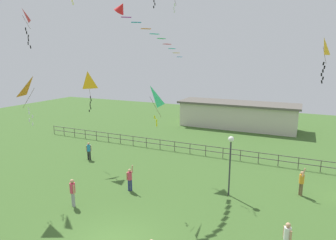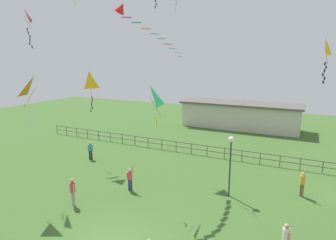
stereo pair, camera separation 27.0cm
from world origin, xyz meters
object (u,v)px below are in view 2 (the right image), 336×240
object	(u,v)px
lamppost	(231,152)
person_3	(73,190)
kite_5	(325,49)
person_0	(90,150)
person_6	(286,238)
kite_3	(150,98)
kite_1	(90,82)
person_4	(130,178)
kite_7	(24,17)
person_2	(302,182)
streamer_kite	(128,13)
kite_0	(35,89)

from	to	relation	value
lamppost	person_3	xyz separation A→B (m)	(-7.86, -5.23, -1.88)
person_3	kite_5	distance (m)	17.03
person_0	person_6	bearing A→B (deg)	-21.27
kite_3	kite_1	bearing A→B (deg)	152.31
person_3	person_4	xyz separation A→B (m)	(1.90, 3.12, -0.07)
kite_5	kite_3	bearing A→B (deg)	-145.48
kite_5	kite_7	size ratio (longest dim) A/B	1.13
kite_5	person_6	bearing A→B (deg)	-96.64
person_2	kite_1	bearing A→B (deg)	-178.26
person_2	person_3	size ratio (longest dim) A/B	1.13
kite_1	kite_7	world-z (taller)	kite_7
person_4	kite_3	xyz separation A→B (m)	(1.92, -0.63, 5.41)
lamppost	streamer_kite	world-z (taller)	streamer_kite
kite_0	kite_3	xyz separation A→B (m)	(5.94, 2.67, -0.44)
person_0	person_2	distance (m)	16.40
kite_0	kite_7	world-z (taller)	kite_7
person_0	person_6	world-z (taller)	person_6
kite_3	kite_7	world-z (taller)	kite_7
kite_1	person_3	bearing A→B (deg)	-58.65
person_6	kite_3	xyz separation A→B (m)	(-7.69, 1.99, 5.37)
person_0	person_3	distance (m)	8.04
person_6	person_0	bearing A→B (deg)	158.73
lamppost	person_3	size ratio (longest dim) A/B	2.31
person_6	kite_1	distance (m)	17.63
kite_0	kite_5	bearing A→B (deg)	30.57
kite_3	kite_7	xyz separation A→B (m)	(-8.58, -0.77, 4.70)
person_6	kite_0	size ratio (longest dim) A/B	0.58
person_4	kite_1	world-z (taller)	kite_1
person_2	person_6	distance (m)	6.61
kite_3	streamer_kite	xyz separation A→B (m)	(-1.79, 0.69, 4.71)
person_3	streamer_kite	bearing A→B (deg)	57.53
person_0	person_3	bearing A→B (deg)	-56.51
person_3	person_6	distance (m)	11.51
kite_1	streamer_kite	size ratio (longest dim) A/B	0.66
person_4	kite_7	xyz separation A→B (m)	(-6.66, -1.40, 10.10)
kite_5	streamer_kite	size ratio (longest dim) A/B	0.57
lamppost	person_6	distance (m)	6.27
person_0	kite_0	xyz separation A→B (m)	(2.31, -6.88, 5.86)
lamppost	person_6	bearing A→B (deg)	-52.41
person_6	kite_0	xyz separation A→B (m)	(-13.63, -0.68, 5.81)
person_3	kite_1	size ratio (longest dim) A/B	0.52
person_6	kite_1	xyz separation A→B (m)	(-15.53, 6.11, 5.69)
person_0	person_6	xyz separation A→B (m)	(15.94, -6.20, 0.05)
person_4	kite_7	world-z (taller)	kite_7
person_3	kite_3	bearing A→B (deg)	33.12
kite_0	kite_3	world-z (taller)	kite_0
kite_0	kite_5	size ratio (longest dim) A/B	1.01
person_4	kite_0	xyz separation A→B (m)	(-4.02, -3.31, 5.85)
person_2	person_0	bearing A→B (deg)	-178.64
person_2	person_3	xyz separation A→B (m)	(-11.96, -7.09, 0.01)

